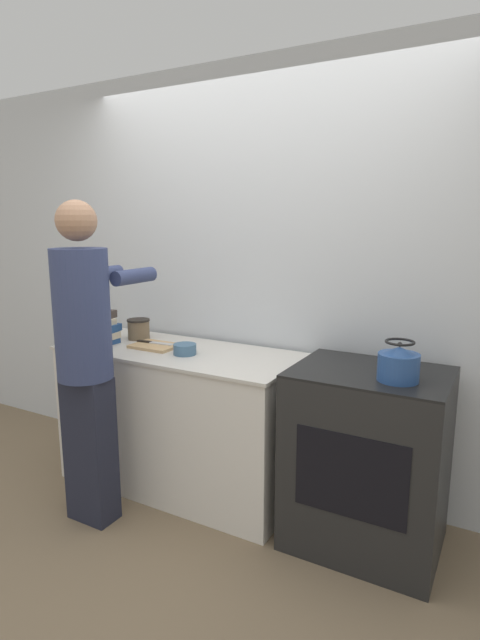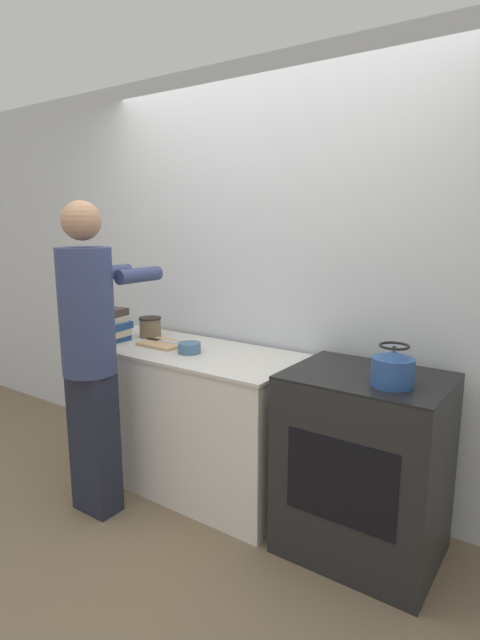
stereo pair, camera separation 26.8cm
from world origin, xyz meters
name	(u,v)px [view 2 (the right image)]	position (x,y,z in m)	size (l,w,h in m)	color
ground_plane	(206,525)	(0.00, 0.00, 0.00)	(12.00, 12.00, 0.00)	#7A664C
wall_back	(274,280)	(0.00, 0.69, 1.30)	(8.00, 0.05, 2.60)	silver
counter	(186,416)	(-0.41, 0.31, 0.44)	(1.51, 0.65, 0.89)	silver
oven	(363,465)	(0.77, 0.29, 0.47)	(0.75, 0.58, 0.94)	black
person	(90,347)	(-0.62, -0.22, 0.97)	(0.33, 0.57, 1.77)	#202333
cutting_board	(163,344)	(-0.57, 0.30, 0.90)	(0.28, 0.21, 0.02)	tan
knife	(162,341)	(-0.60, 0.32, 0.91)	(0.26, 0.05, 0.01)	silver
kettle	(393,369)	(0.92, 0.20, 1.02)	(0.19, 0.19, 0.19)	#284C8C
bowl_prep	(189,348)	(-0.31, 0.25, 0.92)	(0.14, 0.14, 0.06)	#426684
canister_jar	(150,327)	(-0.81, 0.42, 0.95)	(0.15, 0.15, 0.13)	#756047
book_stack	(107,326)	(-0.95, 0.17, 0.99)	(0.25, 0.30, 0.21)	navy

